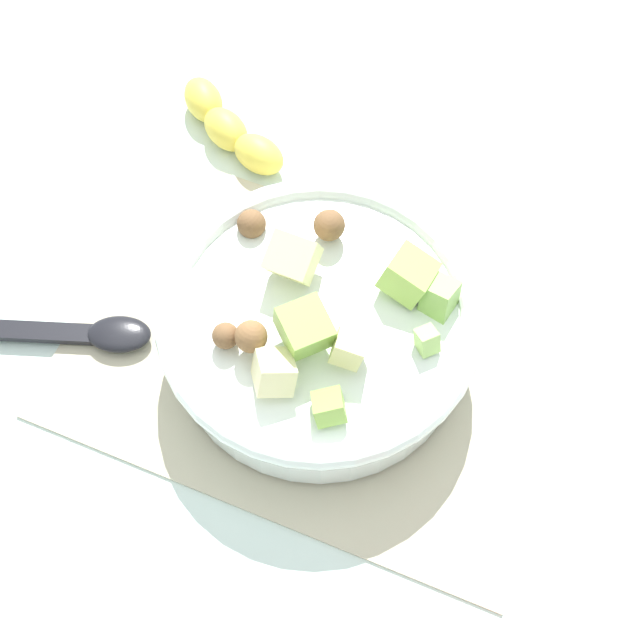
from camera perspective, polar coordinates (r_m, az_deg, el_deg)
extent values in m
plane|color=silver|center=(0.77, -0.20, -2.35)|extent=(2.40, 2.40, 0.00)
cube|color=#BCB299|center=(0.77, -0.20, -2.25)|extent=(0.43, 0.30, 0.01)
cylinder|color=white|center=(0.74, 0.00, -0.70)|extent=(0.25, 0.25, 0.06)
torus|color=white|center=(0.71, 0.00, 0.49)|extent=(0.27, 0.27, 0.02)
sphere|color=brown|center=(0.75, -4.50, 6.29)|extent=(0.04, 0.04, 0.04)
cube|color=beige|center=(0.67, -3.02, -3.42)|extent=(0.04, 0.05, 0.04)
cube|color=#8CB74C|center=(0.68, -1.27, -0.37)|extent=(0.06, 0.05, 0.03)
cube|color=#A3CC6B|center=(0.69, 7.01, -1.34)|extent=(0.03, 0.03, 0.02)
sphere|color=brown|center=(0.69, -6.19, -1.03)|extent=(0.04, 0.03, 0.03)
cube|color=#8CB74C|center=(0.66, 0.59, -5.70)|extent=(0.04, 0.04, 0.03)
cube|color=beige|center=(0.67, 1.91, -1.79)|extent=(0.03, 0.03, 0.03)
sphere|color=brown|center=(0.68, -4.53, -1.09)|extent=(0.04, 0.04, 0.04)
sphere|color=brown|center=(0.74, 0.61, 6.22)|extent=(0.04, 0.04, 0.03)
cube|color=beige|center=(0.71, -1.81, 4.10)|extent=(0.04, 0.04, 0.04)
cube|color=#9EC656|center=(0.71, 5.81, 2.96)|extent=(0.05, 0.05, 0.04)
cube|color=#93C160|center=(0.71, 7.81, 1.41)|extent=(0.03, 0.04, 0.04)
ellipsoid|color=black|center=(0.79, -12.98, -0.91)|extent=(0.06, 0.05, 0.01)
ellipsoid|color=yellow|center=(0.92, -7.63, 14.08)|extent=(0.06, 0.06, 0.04)
ellipsoid|color=yellow|center=(0.90, -6.17, 12.28)|extent=(0.07, 0.06, 0.04)
ellipsoid|color=yellow|center=(0.87, -4.03, 10.75)|extent=(0.06, 0.05, 0.04)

